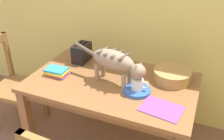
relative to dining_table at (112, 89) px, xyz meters
The scene contains 9 objects.
dining_table is the anchor object (origin of this frame).
cat 0.29m from the dining_table, 37.25° to the right, with size 0.67×0.24×0.28m.
saucer_bowl 0.27m from the dining_table, 18.75° to the right, with size 0.21×0.21×0.03m, color blue.
coffee_mug 0.30m from the dining_table, 18.51° to the right, with size 0.13×0.09×0.09m.
magazine 0.52m from the dining_table, 25.24° to the right, with size 0.28×0.21×0.01m, color #8D4594.
book_stack 0.50m from the dining_table, 169.07° to the right, with size 0.20×0.14×0.06m.
wicker_basket 0.51m from the dining_table, 23.14° to the left, with size 0.31×0.31×0.09m.
toaster 0.50m from the dining_table, 150.47° to the left, with size 0.12×0.20×0.18m.
wooden_chair_near 1.08m from the dining_table, behind, with size 0.45×0.45×0.93m.
Camera 1 is at (0.71, -0.25, 1.79)m, focal length 39.79 mm.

